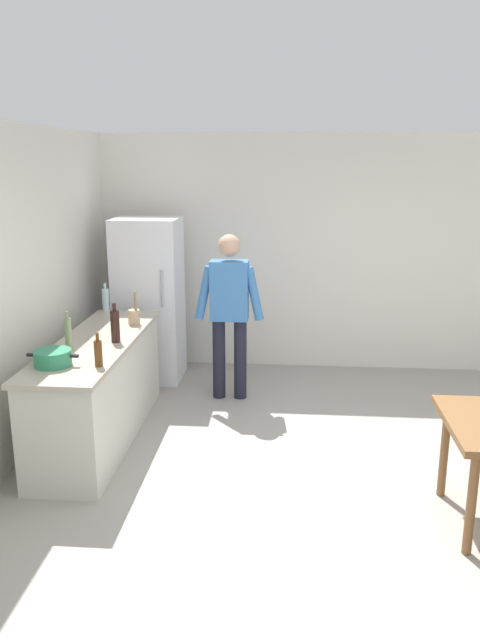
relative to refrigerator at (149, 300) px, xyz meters
The scene contains 11 objects.
ground_plane 3.19m from the refrigerator, 51.63° to the right, with size 14.00×14.00×0.00m, color #9E998E.
wall_back 2.04m from the refrigerator, 17.53° to the left, with size 6.40×0.12×2.70m, color silver.
kitchen_counter 1.66m from the refrigerator, 93.58° to the right, with size 0.64×2.20×0.90m.
refrigerator is the anchor object (origin of this frame).
person 1.10m from the refrigerator, 30.23° to the right, with size 0.70×0.22×1.70m.
cooking_pot 2.28m from the refrigerator, 95.48° to the right, with size 0.40×0.28×0.12m.
utensil_jar 1.04m from the refrigerator, 84.71° to the right, with size 0.11×0.11×0.32m.
bottle_wine_dark 1.63m from the refrigerator, 87.06° to the right, with size 0.08×0.08×0.34m.
bottle_vinegar_tall 1.87m from the refrigerator, 97.48° to the right, with size 0.06×0.06×0.32m.
bottle_beer_brown 2.26m from the refrigerator, 86.63° to the right, with size 0.06×0.06×0.26m.
bottle_water_clear 0.67m from the refrigerator, 118.36° to the right, with size 0.07×0.07×0.30m.
Camera 1 is at (-0.34, -4.13, 2.41)m, focal length 34.46 mm.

